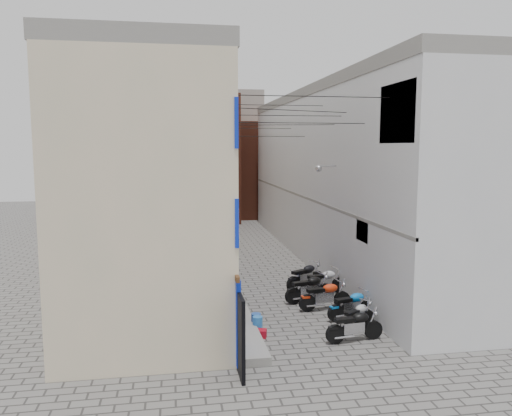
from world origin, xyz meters
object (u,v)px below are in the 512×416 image
motorcycle_g (305,275)px  red_crate (260,333)px  motorcycle_c (352,304)px  water_jug_near (258,324)px  motorcycle_e (309,287)px  motorcycle_f (324,280)px  motorcycle_d (325,294)px  motorcycle_a (355,324)px  water_jug_far (256,321)px  motorcycle_b (358,315)px  person_a (227,286)px  person_b (233,302)px

motorcycle_g → red_crate: (-2.83, -5.03, -0.48)m
motorcycle_c → water_jug_near: size_ratio=3.75×
motorcycle_e → water_jug_near: bearing=-56.7°
motorcycle_f → water_jug_near: 4.97m
motorcycle_c → motorcycle_d: size_ratio=0.94×
motorcycle_g → motorcycle_a: bearing=-31.1°
water_jug_near → water_jug_far: (0.00, 0.31, -0.00)m
motorcycle_a → motorcycle_f: size_ratio=0.94×
motorcycle_b → red_crate: (-3.28, -0.11, -0.37)m
motorcycle_b → red_crate: 3.30m
motorcycle_g → red_crate: 5.79m
motorcycle_f → water_jug_near: motorcycle_f is taller
motorcycle_c → water_jug_far: size_ratio=3.79×
motorcycle_f → motorcycle_a: bearing=-17.3°
person_a → water_jug_far: bearing=-139.2°
motorcycle_g → water_jug_far: size_ratio=4.13×
water_jug_far → motorcycle_d: bearing=27.5°
motorcycle_a → red_crate: motorcycle_a is taller
motorcycle_b → motorcycle_d: (-0.45, 2.15, 0.09)m
person_a → motorcycle_d: bearing=-77.8°
motorcycle_g → person_b: person_b is taller
motorcycle_d → water_jug_far: bearing=-70.4°
motorcycle_b → red_crate: motorcycle_b is taller
motorcycle_b → motorcycle_f: (0.08, 4.01, 0.09)m
motorcycle_d → water_jug_near: motorcycle_d is taller
motorcycle_e → motorcycle_f: bearing=120.5°
motorcycle_f → red_crate: motorcycle_f is taller
motorcycle_d → motorcycle_e: bearing=-170.2°
motorcycle_d → water_jug_near: (-2.82, -1.78, -0.33)m
motorcycle_b → motorcycle_f: 4.01m
person_a → water_jug_far: person_a is taller
water_jug_near → person_b: bearing=165.3°
motorcycle_a → motorcycle_f: (0.54, 4.93, 0.04)m
motorcycle_d → motorcycle_c: bearing=21.3°
motorcycle_b → motorcycle_d: size_ratio=0.85×
red_crate → motorcycle_d: bearing=38.6°
motorcycle_c → red_crate: motorcycle_c is taller
motorcycle_b → motorcycle_c: (0.17, 1.02, 0.06)m
water_jug_near → motorcycle_f: bearing=47.3°
motorcycle_g → red_crate: motorcycle_g is taller
water_jug_near → person_a: bearing=113.7°
motorcycle_b → water_jug_far: (-3.28, 0.68, -0.25)m
motorcycle_f → person_b: bearing=-61.2°
person_a → red_crate: person_a is taller
water_jug_near → water_jug_far: 0.31m
motorcycle_b → motorcycle_g: motorcycle_g is taller
motorcycle_e → person_a: person_a is taller
motorcycle_d → motorcycle_g: 2.77m
person_b → water_jug_near: (0.77, -0.20, -0.71)m
person_a → person_b: (0.03, -1.62, -0.07)m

